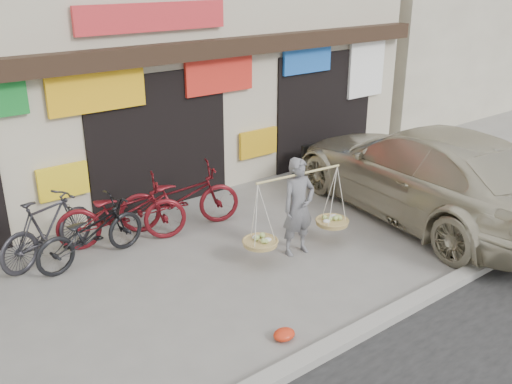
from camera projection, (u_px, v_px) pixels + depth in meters
ground at (272, 272)px, 9.09m from camera, size 70.00×70.00×0.00m
kerb at (367, 327)px, 7.61m from camera, size 70.00×0.25×0.12m
shophouse_block at (89, 20)px, 12.53m from camera, size 14.00×6.32×7.00m
neighbor_east at (437, 6)px, 20.77m from camera, size 12.00×7.00×6.40m
street_vendor at (298, 210)px, 9.45m from camera, size 2.05×0.71×1.68m
bike_0 at (91, 233)px, 9.27m from camera, size 2.04×0.98×1.03m
bike_1 at (48, 229)px, 9.30m from camera, size 1.94×1.17×1.13m
bike_2 at (180, 197)px, 10.50m from camera, size 2.36×1.49×1.17m
bike_3 at (122, 213)px, 9.84m from camera, size 2.36×1.49×1.17m
suv at (425, 172)px, 10.91m from camera, size 3.26×6.35×1.76m
red_bag at (284, 334)px, 7.44m from camera, size 0.31×0.25×0.14m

